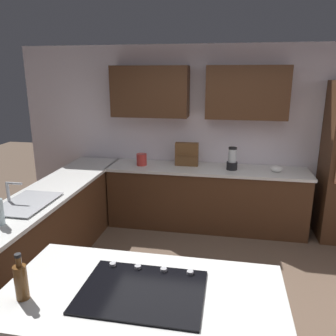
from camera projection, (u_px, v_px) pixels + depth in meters
ground_plane at (201, 299)px, 3.41m from camera, size 14.00×14.00×0.00m
wall_back at (212, 125)px, 4.96m from camera, size 6.00×0.44×2.60m
lower_cabinets_back at (206, 199)px, 4.94m from camera, size 2.80×0.60×0.86m
countertop_back at (207, 169)px, 4.81m from camera, size 2.84×0.64×0.04m
lower_cabinets_side at (58, 223)px, 4.13m from camera, size 0.60×2.90×0.86m
countertop_side at (54, 189)px, 4.01m from camera, size 0.64×2.94×0.04m
island_top at (142, 295)px, 2.09m from camera, size 1.75×0.92×0.04m
sink_unit at (26, 203)px, 3.47m from camera, size 0.46×0.70×0.23m
cooktop at (142, 290)px, 2.08m from camera, size 0.76×0.56×0.03m
blender at (232, 160)px, 4.69m from camera, size 0.15×0.15×0.32m
mixing_bowl at (276, 169)px, 4.61m from camera, size 0.16×0.16×0.09m
spice_rack at (187, 154)px, 4.89m from camera, size 0.33×0.11×0.34m
kettle at (142, 159)px, 4.93m from camera, size 0.15×0.15×0.17m
oil_bottle at (21, 281)px, 1.99m from camera, size 0.08×0.08×0.30m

